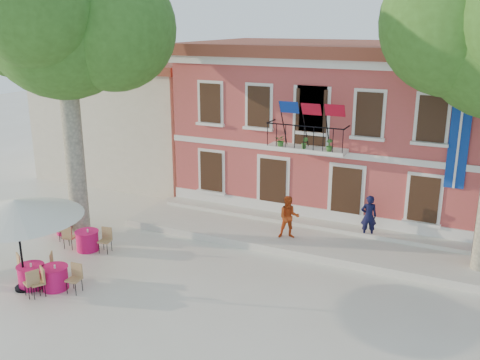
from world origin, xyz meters
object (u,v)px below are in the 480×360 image
at_px(patio_umbrella, 15,209).
at_px(cafe_table_0, 87,240).
at_px(pedestrian_orange, 289,217).
at_px(cafe_table_4, 55,277).
at_px(plane_tree_west, 62,22).
at_px(cafe_table_3, 66,223).
at_px(cafe_table_1, 31,275).
at_px(pedestrian_navy, 369,216).

distance_m(patio_umbrella, cafe_table_0, 4.06).
distance_m(pedestrian_orange, cafe_table_4, 8.76).
relative_size(plane_tree_west, cafe_table_4, 6.10).
distance_m(plane_tree_west, cafe_table_3, 8.00).
height_order(cafe_table_1, cafe_table_4, same).
xyz_separation_m(plane_tree_west, cafe_table_1, (1.47, -4.08, -7.97)).
bearing_deg(cafe_table_4, patio_umbrella, -154.78).
relative_size(pedestrian_navy, pedestrian_orange, 1.01).
bearing_deg(plane_tree_west, cafe_table_3, 178.75).
height_order(cafe_table_3, cafe_table_4, same).
height_order(pedestrian_navy, cafe_table_4, pedestrian_navy).
bearing_deg(patio_umbrella, pedestrian_orange, 47.10).
xyz_separation_m(pedestrian_orange, cafe_table_0, (-6.77, -3.76, -0.72)).
xyz_separation_m(patio_umbrella, pedestrian_navy, (9.34, 8.49, -1.62)).
xyz_separation_m(pedestrian_orange, cafe_table_4, (-5.66, -6.64, -0.72)).
xyz_separation_m(plane_tree_west, cafe_table_0, (1.14, -0.96, -7.97)).
distance_m(pedestrian_navy, cafe_table_0, 10.89).
xyz_separation_m(plane_tree_west, patio_umbrella, (1.35, -4.26, -5.62)).
bearing_deg(cafe_table_0, plane_tree_west, 140.03).
relative_size(plane_tree_west, pedestrian_orange, 6.74).
bearing_deg(cafe_table_0, cafe_table_1, -84.00).
bearing_deg(pedestrian_orange, cafe_table_4, -154.52).
distance_m(pedestrian_orange, cafe_table_0, 7.78).
bearing_deg(cafe_table_0, pedestrian_navy, 28.51).
distance_m(patio_umbrella, pedestrian_orange, 9.78).
bearing_deg(cafe_table_1, patio_umbrella, -122.96).
xyz_separation_m(cafe_table_0, cafe_table_4, (1.11, -2.88, 0.01)).
xyz_separation_m(cafe_table_0, cafe_table_1, (0.33, -3.12, 0.00)).
bearing_deg(patio_umbrella, cafe_table_1, 57.04).
xyz_separation_m(pedestrian_navy, cafe_table_3, (-11.48, -4.21, -0.72)).
distance_m(patio_umbrella, cafe_table_3, 5.33).
xyz_separation_m(patio_umbrella, pedestrian_orange, (6.57, 7.07, -1.63)).
height_order(plane_tree_west, pedestrian_navy, plane_tree_west).
xyz_separation_m(plane_tree_west, pedestrian_orange, (7.92, 2.81, -7.24)).
bearing_deg(cafe_table_1, cafe_table_3, 118.97).
bearing_deg(plane_tree_west, cafe_table_1, -70.16).
distance_m(plane_tree_west, cafe_table_4, 9.12).
distance_m(plane_tree_west, patio_umbrella, 7.18).
relative_size(plane_tree_west, cafe_table_3, 6.11).
height_order(patio_umbrella, cafe_table_0, patio_umbrella).
height_order(plane_tree_west, patio_umbrella, plane_tree_west).
relative_size(patio_umbrella, pedestrian_orange, 2.46).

